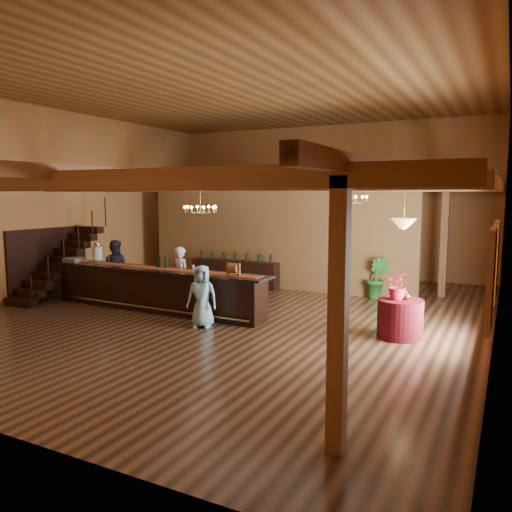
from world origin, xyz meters
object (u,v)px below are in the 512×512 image
at_px(tasting_bar, 155,289).
at_px(beverage_dispenser, 97,252).
at_px(floor_plant, 377,277).
at_px(bartender, 181,276).
at_px(round_table, 400,319).
at_px(pendant_lamp, 404,223).
at_px(chandelier_left, 200,209).
at_px(raffle_drum, 234,268).
at_px(backbar_shelf, 235,274).
at_px(staff_second, 115,269).
at_px(chandelier_right, 352,199).
at_px(guest, 202,296).

bearing_deg(tasting_bar, beverage_dispenser, 178.51).
bearing_deg(floor_plant, bartender, -143.27).
height_order(round_table, floor_plant, floor_plant).
relative_size(beverage_dispenser, floor_plant, 0.49).
bearing_deg(pendant_lamp, round_table, 90.00).
xyz_separation_m(beverage_dispenser, chandelier_left, (3.40, 0.05, 1.24)).
bearing_deg(raffle_drum, backbar_shelf, 119.10).
height_order(tasting_bar, staff_second, staff_second).
xyz_separation_m(backbar_shelf, bartender, (0.13, -3.15, 0.38)).
relative_size(beverage_dispenser, pendant_lamp, 0.67).
distance_m(chandelier_left, bartender, 2.15).
height_order(round_table, chandelier_right, chandelier_right).
bearing_deg(chandelier_left, backbar_shelf, 106.94).
xyz_separation_m(round_table, pendant_lamp, (0.00, -0.00, 2.00)).
distance_m(tasting_bar, chandelier_right, 5.61).
bearing_deg(chandelier_right, guest, -125.31).
bearing_deg(raffle_drum, bartender, 158.45).
xyz_separation_m(chandelier_right, guest, (-2.42, -3.41, -2.16)).
bearing_deg(chandelier_left, bartender, 151.40).
bearing_deg(bartender, round_table, -166.63).
bearing_deg(pendant_lamp, beverage_dispenser, -178.51).
relative_size(raffle_drum, chandelier_right, 0.43).
distance_m(bartender, floor_plant, 5.57).
height_order(beverage_dispenser, staff_second, beverage_dispenser).
bearing_deg(floor_plant, raffle_drum, -119.84).
distance_m(beverage_dispenser, staff_second, 0.87).
height_order(tasting_bar, beverage_dispenser, beverage_dispenser).
bearing_deg(round_table, chandelier_right, 127.91).
height_order(backbar_shelf, chandelier_left, chandelier_left).
distance_m(raffle_drum, pendant_lamp, 3.95).
bearing_deg(floor_plant, backbar_shelf, -177.77).
relative_size(beverage_dispenser, chandelier_left, 0.75).
bearing_deg(pendant_lamp, chandelier_left, -178.05).
distance_m(staff_second, floor_plant, 7.60).
relative_size(beverage_dispenser, guest, 0.42).
bearing_deg(beverage_dispenser, guest, -13.28).
height_order(beverage_dispenser, guest, beverage_dispenser).
xyz_separation_m(round_table, floor_plant, (-1.37, 3.71, 0.21)).
xyz_separation_m(beverage_dispenser, staff_second, (-0.01, 0.68, -0.55)).
xyz_separation_m(bartender, floor_plant, (4.46, 3.33, -0.18)).
height_order(raffle_drum, chandelier_left, chandelier_left).
height_order(beverage_dispenser, raffle_drum, beverage_dispenser).
height_order(backbar_shelf, floor_plant, floor_plant).
xyz_separation_m(pendant_lamp, floor_plant, (-1.37, 3.71, -1.79)).
bearing_deg(bartender, chandelier_left, 168.47).
distance_m(backbar_shelf, guest, 5.05).
distance_m(pendant_lamp, guest, 4.64).
bearing_deg(bartender, chandelier_right, -138.52).
xyz_separation_m(pendant_lamp, bartender, (-5.83, 0.38, -1.60)).
height_order(backbar_shelf, bartender, bartender).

